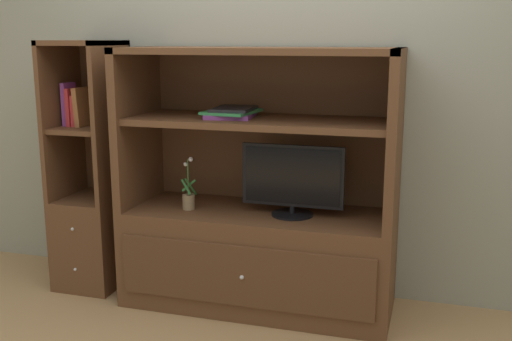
% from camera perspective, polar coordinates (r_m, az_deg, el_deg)
% --- Properties ---
extents(ground_plane, '(8.00, 8.00, 0.00)m').
position_cam_1_polar(ground_plane, '(3.35, -1.77, -15.03)').
color(ground_plane, tan).
extents(painted_rear_wall, '(6.00, 0.10, 2.80)m').
position_cam_1_polar(painted_rear_wall, '(3.70, 1.80, 10.14)').
color(painted_rear_wall, gray).
rests_on(painted_rear_wall, ground_plane).
extents(media_console, '(1.55, 0.63, 1.49)m').
position_cam_1_polar(media_console, '(3.53, 0.27, -5.35)').
color(media_console, brown).
rests_on(media_console, ground_plane).
extents(tv_monitor, '(0.58, 0.23, 0.40)m').
position_cam_1_polar(tv_monitor, '(3.37, 3.47, -0.92)').
color(tv_monitor, black).
rests_on(tv_monitor, media_console).
extents(potted_plant, '(0.08, 0.10, 0.31)m').
position_cam_1_polar(potted_plant, '(3.54, -6.37, -2.59)').
color(potted_plant, '#8C7251').
rests_on(potted_plant, media_console).
extents(magazine_stack, '(0.29, 0.34, 0.06)m').
position_cam_1_polar(magazine_stack, '(3.43, -2.29, 5.49)').
color(magazine_stack, purple).
rests_on(magazine_stack, media_console).
extents(bookshelf_tall, '(0.38, 0.47, 1.53)m').
position_cam_1_polar(bookshelf_tall, '(3.96, -15.11, -2.97)').
color(bookshelf_tall, brown).
rests_on(bookshelf_tall, ground_plane).
extents(upright_book_row, '(0.13, 0.17, 0.26)m').
position_cam_1_polar(upright_book_row, '(3.88, -16.58, 5.78)').
color(upright_book_row, purple).
rests_on(upright_book_row, bookshelf_tall).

